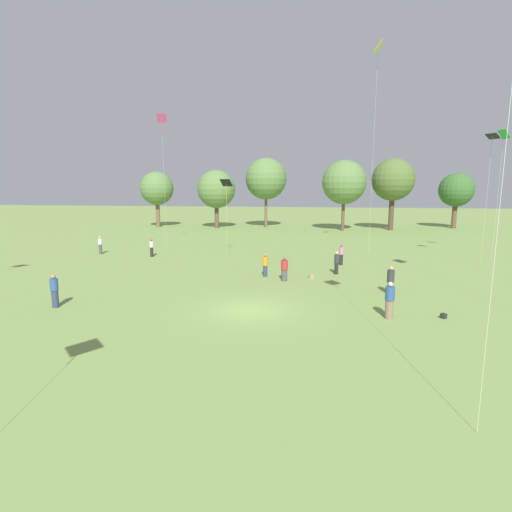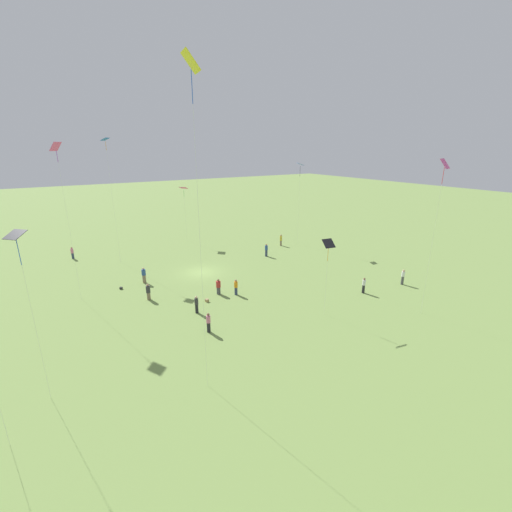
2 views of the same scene
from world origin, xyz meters
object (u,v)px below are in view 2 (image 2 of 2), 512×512
Objects in this scene: kite_8 at (106,147)px; picnic_bag_0 at (207,300)px; person_2 at (236,287)px; person_3 at (148,292)px; person_6 at (197,304)px; person_10 at (364,285)px; kite_6 at (57,154)px; kite_2 at (192,79)px; kite_4 at (300,167)px; person_8 at (281,240)px; person_1 at (218,287)px; person_7 at (403,277)px; person_0 at (144,275)px; picnic_bag_1 at (121,288)px; kite_5 at (444,171)px; person_4 at (266,250)px; kite_7 at (17,242)px; kite_3 at (184,189)px; person_9 at (72,253)px; kite_0 at (329,245)px.

kite_8 reaches higher than picnic_bag_0.
person_2 is 0.99× the size of person_3.
person_10 is (-16.71, 5.09, 0.00)m from person_6.
person_10 is 0.11× the size of kite_6.
kite_4 is at bearing 5.26° from kite_2.
person_8 is at bearing 112.66° from person_10.
person_1 is 20.54m from person_7.
person_10 is at bearing -23.29° from kite_2.
person_0 is 2.82m from picnic_bag_1.
person_6 is 24.11m from kite_5.
kite_5 is 0.91× the size of kite_6.
kite_8 is at bearing 164.77° from person_4.
person_8 is (2.19, -20.13, 0.01)m from person_7.
kite_4 is at bearing 139.11° from person_2.
kite_2 is at bearing -163.90° from person_1.
person_1 is 20.11m from kite_7.
kite_5 is at bearing 156.03° from person_6.
person_1 is at bearing 120.16° from kite_7.
person_8 is at bearing -131.87° from kite_3.
person_1 is at bearing 90.78° from person_7.
person_0 is at bearing -124.31° from person_2.
picnic_bag_1 is (1.40, -19.47, -17.82)m from kite_2.
person_1 is at bearing 114.00° from kite_8.
kite_4 is (-0.73, -19.65, 10.98)m from person_7.
kite_6 reaches higher than person_0.
kite_4 is at bearing 23.32° from person_7.
kite_4 is 35.31× the size of picnic_bag_0.
picnic_bag_1 is (1.91, 9.73, -14.67)m from kite_8.
person_3 reaches higher than person_9.
picnic_bag_0 is at bearing 29.15° from kite_2.
kite_5 is (-14.06, 13.91, 12.09)m from person_1.
kite_2 reaches higher than person_0.
person_4 is 6.03m from person_8.
person_0 is 31.41m from kite_5.
person_4 is at bearing 157.60° from kite_8.
person_0 is 0.17× the size of kite_7.
person_10 is 0.14× the size of kite_4.
kite_7 is (35.08, 19.73, -1.90)m from kite_4.
kite_6 reaches higher than person_6.
kite_2 is at bearing 103.42° from kite_6.
person_10 is (-13.10, 7.88, 0.05)m from person_1.
person_9 is (11.79, -21.49, 0.01)m from person_1.
person_3 is at bearing -175.34° from person_10.
person_7 is 0.25× the size of kite_0.
person_6 is 10.75m from picnic_bag_1.
person_10 is 32.11m from kite_6.
kite_4 reaches higher than kite_7.
person_6 is 0.19× the size of kite_3.
kite_0 is at bearing -22.42° from kite_2.
kite_0 is at bearing 118.79° from person_7.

